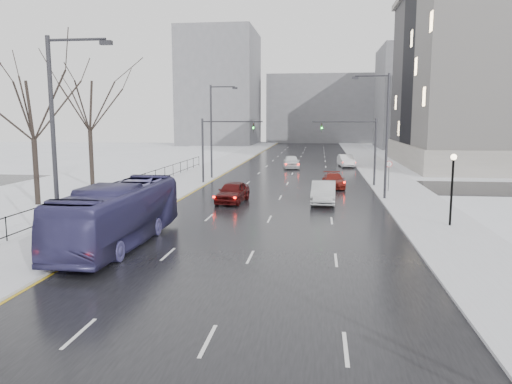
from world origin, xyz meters
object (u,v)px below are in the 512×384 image
at_px(bus, 119,214).
at_px(sedan_right_far, 334,180).
at_px(streetlight_l_near, 58,139).
at_px(streetlight_l_far, 213,127).
at_px(no_uturn_sign, 389,167).
at_px(lamppost_r_mid, 452,179).
at_px(tree_park_d, 38,206).
at_px(sedan_center_far, 291,162).
at_px(mast_signal_left, 213,143).
at_px(sedan_right_distant, 346,161).
at_px(sedan_center_near, 233,192).
at_px(sedan_right_near, 323,192).
at_px(streetlight_r_mid, 384,130).
at_px(tree_park_e, 93,188).
at_px(mast_signal_right, 364,144).

distance_m(bus, sedan_right_far, 25.83).
xyz_separation_m(streetlight_l_near, bus, (1.17, 3.49, -3.98)).
relative_size(streetlight_l_far, no_uturn_sign, 3.70).
bearing_deg(lamppost_r_mid, tree_park_d, 172.09).
distance_m(streetlight_l_near, streetlight_l_far, 32.00).
bearing_deg(sedan_center_far, mast_signal_left, -118.66).
relative_size(sedan_right_far, sedan_right_distant, 0.96).
distance_m(mast_signal_left, sedan_center_near, 11.96).
bearing_deg(tree_park_d, sedan_right_near, 9.55).
bearing_deg(sedan_center_near, no_uturn_sign, 33.67).
relative_size(streetlight_l_far, sedan_center_far, 1.99).
xyz_separation_m(no_uturn_sign, sedan_center_near, (-12.70, -6.86, -1.44)).
bearing_deg(lamppost_r_mid, streetlight_l_near, -152.45).
relative_size(streetlight_l_near, sedan_right_far, 2.11).
xyz_separation_m(tree_park_d, sedan_center_far, (17.30, 30.37, 0.90)).
distance_m(streetlight_l_near, sedan_right_distant, 50.12).
bearing_deg(sedan_center_near, sedan_right_distant, 76.83).
xyz_separation_m(tree_park_d, lamppost_r_mid, (28.80, -4.00, 2.94)).
bearing_deg(lamppost_r_mid, streetlight_r_mid, 105.82).
bearing_deg(sedan_center_near, sedan_right_near, 8.89).
bearing_deg(bus, tree_park_d, 136.38).
distance_m(tree_park_e, sedan_right_far, 22.86).
distance_m(tree_park_e, no_uturn_sign, 27.50).
height_order(tree_park_d, lamppost_r_mid, tree_park_d).
bearing_deg(sedan_right_near, sedan_center_near, -174.98).
xyz_separation_m(no_uturn_sign, sedan_right_distant, (-2.51, 23.63, -1.45)).
bearing_deg(sedan_right_distant, sedan_center_far, -162.78).
bearing_deg(bus, sedan_right_distant, 73.38).
height_order(tree_park_e, sedan_right_far, tree_park_e).
bearing_deg(mast_signal_left, sedan_center_far, 67.36).
bearing_deg(sedan_right_distant, lamppost_r_mid, -90.65).
bearing_deg(mast_signal_right, streetlight_l_near, -118.96).
bearing_deg(streetlight_l_near, sedan_right_distant, 72.67).
bearing_deg(sedan_right_distant, streetlight_r_mid, -94.12).
distance_m(tree_park_d, sedan_right_near, 21.62).
relative_size(tree_park_d, sedan_right_far, 2.63).
height_order(streetlight_r_mid, bus, streetlight_r_mid).
xyz_separation_m(tree_park_e, streetlight_l_far, (10.03, 8.00, 5.62)).
bearing_deg(sedan_right_near, sedan_center_far, 99.94).
distance_m(tree_park_e, lamppost_r_mid, 32.52).
relative_size(sedan_right_near, sedan_right_far, 1.09).
bearing_deg(sedan_right_near, sedan_right_distant, 85.38).
bearing_deg(streetlight_r_mid, lamppost_r_mid, -74.18).
distance_m(streetlight_r_mid, no_uturn_sign, 5.30).
distance_m(tree_park_d, streetlight_l_near, 17.90).
xyz_separation_m(mast_signal_right, bus, (-14.33, -24.51, -2.47)).
height_order(streetlight_r_mid, sedan_right_distant, streetlight_r_mid).
xyz_separation_m(mast_signal_right, sedan_right_distant, (-0.63, 19.63, -3.25)).
height_order(lamppost_r_mid, mast_signal_left, mast_signal_left).
height_order(tree_park_e, lamppost_r_mid, tree_park_e).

